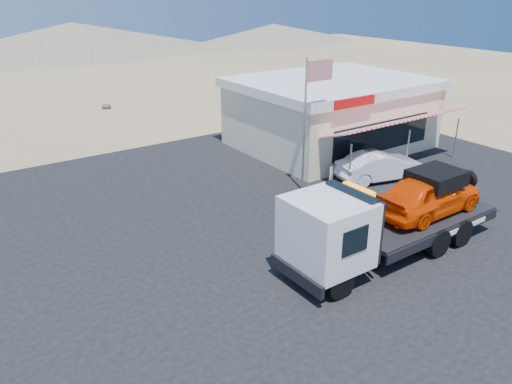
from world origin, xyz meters
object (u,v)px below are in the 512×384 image
at_px(tow_truck, 390,213).
at_px(white_sedan, 380,166).
at_px(flagpole, 309,110).
at_px(jerky_store, 331,112).

distance_m(tow_truck, white_sedan, 7.38).
bearing_deg(white_sedan, flagpole, 86.04).
relative_size(white_sedan, jerky_store, 0.41).
bearing_deg(flagpole, white_sedan, -17.43).
xyz_separation_m(tow_truck, flagpole, (1.57, 6.27, 2.18)).
bearing_deg(white_sedan, tow_truck, 147.74).
distance_m(white_sedan, flagpole, 4.91).
xyz_separation_m(jerky_store, flagpole, (-5.57, -4.47, 1.77)).
height_order(tow_truck, white_sedan, tow_truck).
height_order(white_sedan, flagpole, flagpole).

